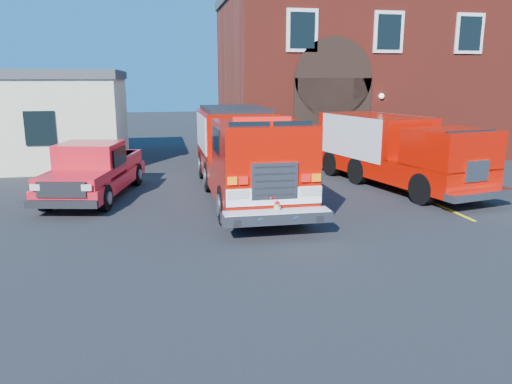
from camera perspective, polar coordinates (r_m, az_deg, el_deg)
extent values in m
plane|color=black|center=(13.51, -0.97, -4.27)|extent=(100.00, 100.00, 0.00)
cube|color=yellow|center=(16.74, 20.87, -1.74)|extent=(0.12, 3.00, 0.01)
cube|color=yellow|center=(19.27, 16.24, 0.43)|extent=(0.12, 3.00, 0.01)
cube|color=yellow|center=(21.93, 12.70, 2.09)|extent=(0.12, 3.00, 0.01)
cube|color=maroon|center=(28.98, 12.12, 12.61)|extent=(15.00, 10.00, 8.00)
cube|color=black|center=(23.12, 8.69, 7.80)|extent=(3.60, 0.12, 4.00)
cylinder|color=black|center=(23.03, 8.86, 12.76)|extent=(3.60, 0.12, 3.60)
cube|color=black|center=(22.64, 5.31, 17.92)|extent=(1.40, 0.10, 1.80)
cube|color=black|center=(24.05, 14.94, 17.26)|extent=(1.40, 0.10, 1.80)
cube|color=black|center=(26.00, 23.24, 16.31)|extent=(1.40, 0.10, 1.80)
cube|color=beige|center=(26.66, -25.88, 7.32)|extent=(10.00, 8.00, 4.00)
cube|color=#3C3F41|center=(26.59, -26.34, 11.93)|extent=(10.20, 8.20, 0.40)
cube|color=black|center=(22.29, -23.45, 6.71)|extent=(1.20, 0.10, 1.40)
cylinder|color=black|center=(13.88, -3.53, -1.47)|extent=(0.35, 1.10, 1.10)
cylinder|color=black|center=(14.32, 5.20, -1.05)|extent=(0.35, 1.10, 1.10)
cube|color=#B80C02|center=(17.06, -1.30, 2.28)|extent=(2.49, 8.98, 0.90)
cube|color=#B80C02|center=(19.14, -2.48, 6.89)|extent=(2.49, 4.39, 1.60)
cube|color=#B80C02|center=(14.06, 0.67, 4.95)|extent=(2.49, 3.19, 1.50)
cube|color=black|center=(12.80, 1.81, 5.97)|extent=(2.19, 0.08, 0.94)
cube|color=red|center=(13.97, 0.68, 8.32)|extent=(1.60, 0.34, 0.14)
cube|color=white|center=(12.69, 2.13, -0.50)|extent=(2.49, 0.06, 0.44)
cube|color=silver|center=(12.60, 2.16, 1.26)|extent=(1.20, 0.06, 0.94)
cube|color=silver|center=(12.55, 2.40, -2.87)|extent=(2.79, 0.55, 0.28)
cube|color=#B7B7BF|center=(18.99, -6.26, 6.78)|extent=(0.04, 3.59, 1.30)
cube|color=#B7B7BF|center=(19.36, 1.22, 6.97)|extent=(0.04, 3.59, 1.30)
sphere|color=#D2B28B|center=(12.49, 2.41, -1.89)|extent=(0.15, 0.15, 0.15)
sphere|color=#D2B28B|center=(12.45, 2.42, -1.40)|extent=(0.12, 0.12, 0.12)
sphere|color=#D2B28B|center=(12.45, 2.20, -1.20)|extent=(0.05, 0.05, 0.05)
sphere|color=#D2B28B|center=(12.47, 2.62, -1.18)|extent=(0.05, 0.05, 0.05)
ellipsoid|color=red|center=(12.45, 2.42, -1.23)|extent=(0.13, 0.13, 0.07)
cylinder|color=red|center=(12.44, 2.43, -1.32)|extent=(0.15, 0.15, 0.01)
cylinder|color=black|center=(16.56, -22.92, -0.61)|extent=(0.45, 0.86, 0.82)
cylinder|color=black|center=(15.91, -16.96, -0.67)|extent=(0.45, 0.86, 0.82)
cube|color=red|center=(17.93, -17.90, 1.25)|extent=(3.20, 5.96, 0.46)
cube|color=red|center=(16.01, -20.29, 1.25)|extent=(2.17, 1.91, 0.36)
cube|color=red|center=(17.50, -18.40, 3.69)|extent=(2.24, 2.21, 1.03)
cube|color=red|center=(19.40, -16.42, 3.43)|extent=(2.30, 2.51, 0.57)
cube|color=black|center=(15.30, -21.35, -1.33)|extent=(2.08, 0.58, 0.23)
cylinder|color=black|center=(16.87, 18.53, 0.33)|extent=(0.54, 1.07, 1.03)
cylinder|color=black|center=(18.29, 23.34, 0.88)|extent=(0.54, 1.07, 1.03)
cube|color=#B80C02|center=(19.42, 15.72, 2.94)|extent=(3.91, 7.81, 0.84)
cube|color=#B80C02|center=(20.37, 13.41, 6.56)|extent=(3.30, 5.07, 1.40)
cube|color=#B80C02|center=(17.36, 21.36, 4.69)|extent=(2.77, 2.70, 1.22)
cube|color=#B7B7BF|center=(19.70, 10.64, 6.21)|extent=(0.89, 3.84, 1.59)
cube|color=#B7B7BF|center=(21.11, 15.98, 6.37)|extent=(0.89, 3.84, 1.59)
cube|color=silver|center=(16.65, 24.27, -0.30)|extent=(2.56, 0.96, 0.23)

